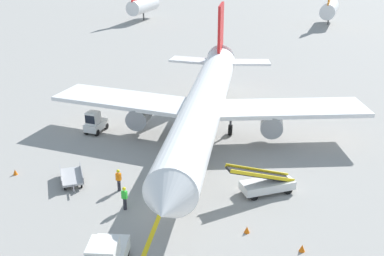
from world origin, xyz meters
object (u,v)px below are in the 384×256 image
baggage_cart_loaded (72,176)px  safety_cone_nose_left (247,229)px  baggage_tug_near_wing (95,123)px  safety_cone_wingtip_left (302,248)px  airliner (205,104)px  safety_cone_nose_right (15,172)px  belt_loader_forward_hold (266,183)px  ground_crew_marshaller (125,198)px  ground_crew_wing_walker (119,179)px

baggage_cart_loaded → safety_cone_nose_left: baggage_cart_loaded is taller
baggage_tug_near_wing → baggage_cart_loaded: (3.32, -8.85, -0.46)m
baggage_tug_near_wing → safety_cone_wingtip_left: (20.59, -11.25, -0.71)m
airliner → safety_cone_nose_right: airliner is taller
baggage_cart_loaded → safety_cone_nose_right: 4.78m
belt_loader_forward_hold → baggage_cart_loaded: (-13.86, -3.43, -0.31)m
ground_crew_marshaller → safety_cone_nose_right: ground_crew_marshaller is taller
belt_loader_forward_hold → ground_crew_marshaller: (-8.38, -5.41, 0.13)m
airliner → ground_crew_wing_walker: size_ratio=20.66×
safety_cone_nose_right → ground_crew_marshaller: bearing=-8.0°
safety_cone_nose_right → belt_loader_forward_hold: bearing=12.1°
baggage_tug_near_wing → belt_loader_forward_hold: belt_loader_forward_hold is taller
airliner → safety_cone_nose_left: size_ratio=79.83×
airliner → safety_cone_wingtip_left: bearing=-51.4°
airliner → baggage_cart_loaded: size_ratio=10.14×
ground_crew_wing_walker → safety_cone_nose_left: size_ratio=3.86×
ground_crew_marshaller → safety_cone_wingtip_left: bearing=-2.1°
safety_cone_nose_left → safety_cone_wingtip_left: bearing=-11.1°
baggage_cart_loaded → ground_crew_wing_walker: size_ratio=2.04×
airliner → ground_crew_marshaller: bearing=-95.6°
belt_loader_forward_hold → safety_cone_nose_right: belt_loader_forward_hold is taller
airliner → safety_cone_wingtip_left: size_ratio=79.83×
airliner → ground_crew_marshaller: (-1.25, -12.80, -2.51)m
belt_loader_forward_hold → baggage_tug_near_wing: bearing=162.5°
airliner → safety_cone_nose_left: (7.07, -12.54, -3.20)m
airliner → safety_cone_nose_right: (-11.47, -11.37, -3.20)m
baggage_tug_near_wing → safety_cone_wingtip_left: bearing=-28.6°
belt_loader_forward_hold → safety_cone_nose_left: belt_loader_forward_hold is taller
baggage_tug_near_wing → safety_cone_nose_right: baggage_tug_near_wing is taller
baggage_cart_loaded → safety_cone_wingtip_left: size_ratio=7.87×
ground_crew_wing_walker → safety_cone_nose_left: 10.07m
baggage_cart_loaded → ground_crew_wing_walker: bearing=1.3°
baggage_tug_near_wing → baggage_cart_loaded: 9.46m
ground_crew_marshaller → safety_cone_nose_left: 8.35m
baggage_tug_near_wing → baggage_cart_loaded: size_ratio=0.70×
belt_loader_forward_hold → safety_cone_nose_right: size_ratio=10.64×
ground_crew_marshaller → safety_cone_wingtip_left: 11.81m
airliner → safety_cone_wingtip_left: airliner is taller
baggage_cart_loaded → ground_crew_wing_walker: 3.94m
safety_cone_wingtip_left → safety_cone_nose_right: bearing=175.2°
belt_loader_forward_hold → ground_crew_wing_walker: size_ratio=2.76×
airliner → belt_loader_forward_hold: airliner is taller
baggage_cart_loaded → ground_crew_wing_walker: ground_crew_wing_walker is taller
airliner → baggage_cart_loaded: 13.08m
safety_cone_wingtip_left → airliner: bearing=128.6°
baggage_cart_loaded → ground_crew_marshaller: size_ratio=2.04×
baggage_cart_loaded → safety_cone_wingtip_left: baggage_cart_loaded is taller
ground_crew_marshaller → safety_cone_nose_left: bearing=1.8°
baggage_tug_near_wing → baggage_cart_loaded: baggage_tug_near_wing is taller
baggage_tug_near_wing → safety_cone_nose_left: size_ratio=5.47×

